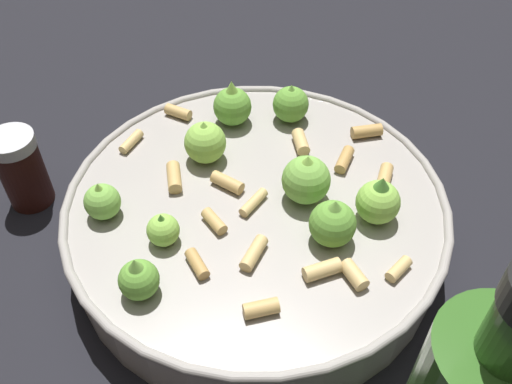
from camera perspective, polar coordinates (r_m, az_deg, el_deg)
The scene contains 3 objects.
ground_plane at distance 0.54m, azimuth -0.00°, elevation -4.91°, with size 2.40×2.40×0.00m, color black.
cooking_pan at distance 0.51m, azimuth 0.05°, elevation -2.37°, with size 0.34×0.34×0.10m.
pepper_shaker at distance 0.59m, azimuth -22.78°, elevation 2.14°, with size 0.05×0.05×0.08m.
Camera 1 is at (-0.32, -0.10, 0.41)m, focal length 39.26 mm.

